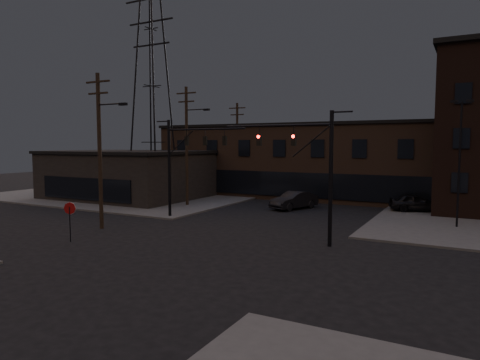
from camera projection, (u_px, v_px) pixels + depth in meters
The scene contains 14 objects.
ground at pixel (196, 250), 24.49m from camera, with size 140.00×140.00×0.00m, color black.
sidewalk_nw at pixel (150, 191), 54.17m from camera, with size 30.00×30.00×0.15m, color #474744.
building_row at pixel (334, 162), 48.72m from camera, with size 40.00×12.00×8.00m, color #493326.
building_left at pixel (128, 176), 47.76m from camera, with size 16.00×12.00×5.00m, color black.
traffic_signal_near at pixel (312, 163), 25.49m from camera, with size 7.12×0.24×8.00m.
traffic_signal_far at pixel (182, 157), 34.26m from camera, with size 7.12×0.24×8.00m.
stop_sign at pixel (70, 212), 26.37m from camera, with size 0.72×0.33×2.48m.
utility_pole_near at pixel (100, 147), 30.20m from camera, with size 3.70×0.28×11.00m.
utility_pole_mid at pixel (187, 143), 41.18m from camera, with size 3.70×0.28×11.50m.
utility_pole_far at pixel (237, 146), 52.24m from camera, with size 2.20×0.28×11.00m.
transmission_tower at pixel (152, 86), 47.72m from camera, with size 7.00×7.00×25.00m, color black, non-canonical shape.
lot_light_a at pixel (460, 152), 30.17m from camera, with size 1.50×0.28×9.14m.
parked_car_lot_a at pixel (416, 202), 37.62m from camera, with size 1.83×4.56×1.55m, color black.
car_crossing at pixel (294, 200), 39.89m from camera, with size 1.74×4.98×1.64m, color black.
Camera 1 is at (13.63, -19.99, 6.08)m, focal length 32.00 mm.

